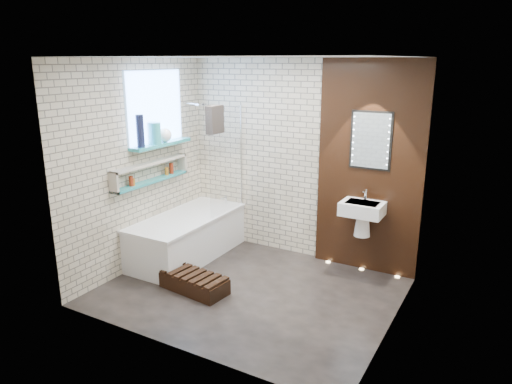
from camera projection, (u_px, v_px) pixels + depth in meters
The scene contains 15 objects.
ground at pixel (250, 291), 5.46m from camera, with size 3.20×3.20×0.00m, color black.
room_shell at pixel (249, 182), 5.11m from camera, with size 3.24×3.20×2.60m.
walnut_panel at pixel (370, 169), 5.72m from camera, with size 1.30×0.06×2.60m, color black.
clerestory_window at pixel (156, 115), 5.98m from camera, with size 0.18×1.00×0.94m.
display_niche at pixel (151, 172), 5.99m from camera, with size 0.14×1.30×0.26m.
bathtub at pixel (188, 236), 6.34m from camera, with size 0.79×1.74×0.70m.
bath_screen at pixel (226, 161), 6.27m from camera, with size 0.01×0.78×1.40m, color white.
towel at pixel (215, 120), 5.91m from camera, with size 0.10×0.27×0.35m, color #292421.
shower_head at pixel (201, 104), 6.33m from camera, with size 0.18×0.18×0.02m, color silver.
washbasin at pixel (362, 213), 5.70m from camera, with size 0.50×0.36×0.58m.
led_mirror at pixel (371, 141), 5.60m from camera, with size 0.50×0.02×0.70m.
walnut_step at pixel (194, 283), 5.45m from camera, with size 0.80×0.35×0.18m, color black.
niche_bottles at pixel (155, 174), 6.06m from camera, with size 0.06×0.81×0.14m.
sill_vases at pixel (156, 133), 5.92m from camera, with size 0.18×0.58×0.39m.
floor_uplights at pixel (362, 269), 6.02m from camera, with size 0.96×0.06×0.01m.
Camera 1 is at (2.50, -4.27, 2.57)m, focal length 33.21 mm.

